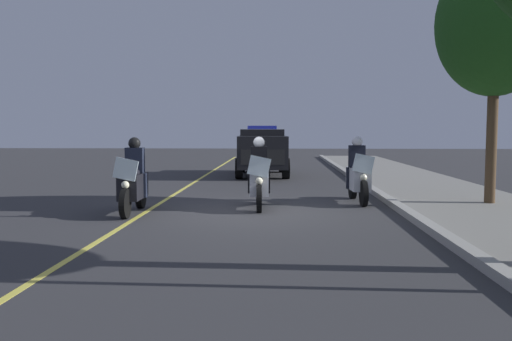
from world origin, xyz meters
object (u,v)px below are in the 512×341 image
at_px(police_motorcycle_trailing, 358,176).
at_px(police_suv, 262,150).
at_px(police_motorcycle_lead_left, 133,182).
at_px(tree_mid_block, 496,24).
at_px(police_motorcycle_lead_right, 259,179).

height_order(police_motorcycle_trailing, police_suv, police_suv).
distance_m(police_motorcycle_lead_left, police_suv, 10.27).
relative_size(police_motorcycle_lead_left, tree_mid_block, 0.35).
xyz_separation_m(police_motorcycle_lead_left, tree_mid_block, (-1.36, 8.47, 3.72)).
xyz_separation_m(police_motorcycle_lead_left, police_suv, (-9.93, 2.58, 0.37)).
height_order(police_motorcycle_lead_left, tree_mid_block, tree_mid_block).
distance_m(police_motorcycle_lead_left, tree_mid_block, 9.35).
bearing_deg(police_suv, police_motorcycle_lead_right, 1.48).
bearing_deg(police_suv, police_motorcycle_trailing, 19.22).
bearing_deg(police_motorcycle_trailing, tree_mid_block, 78.43).
xyz_separation_m(police_motorcycle_lead_left, police_motorcycle_trailing, (-2.00, 5.35, 0.00)).
height_order(police_motorcycle_lead_right, police_suv, police_suv).
distance_m(police_motorcycle_lead_right, police_suv, 8.97).
relative_size(police_motorcycle_lead_left, police_motorcycle_lead_right, 1.00).
relative_size(police_motorcycle_trailing, tree_mid_block, 0.35).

